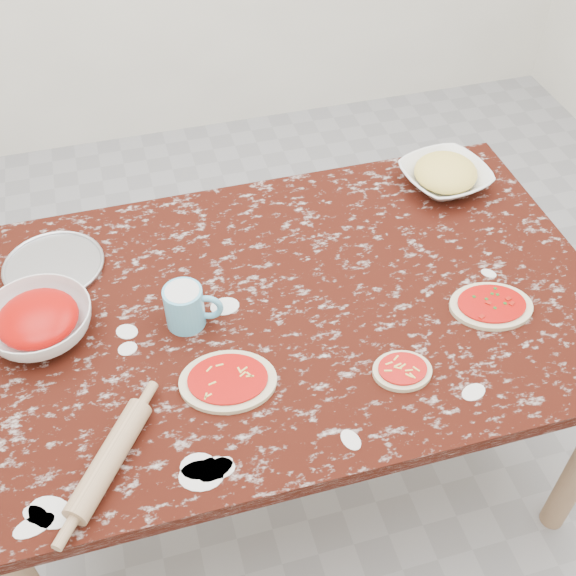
# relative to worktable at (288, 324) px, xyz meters

# --- Properties ---
(ground) EXTENTS (4.00, 4.00, 0.00)m
(ground) POSITION_rel_worktable_xyz_m (0.00, 0.00, -0.67)
(ground) COLOR gray
(worktable) EXTENTS (1.60, 1.00, 0.75)m
(worktable) POSITION_rel_worktable_xyz_m (0.00, 0.00, 0.00)
(worktable) COLOR black
(worktable) RESTS_ON ground
(pizza_tray) EXTENTS (0.26, 0.26, 0.01)m
(pizza_tray) POSITION_rel_worktable_xyz_m (-0.56, 0.28, 0.09)
(pizza_tray) COLOR #B2B2B7
(pizza_tray) RESTS_ON worktable
(sauce_bowl) EXTENTS (0.26, 0.26, 0.08)m
(sauce_bowl) POSITION_rel_worktable_xyz_m (-0.60, 0.06, 0.12)
(sauce_bowl) COLOR white
(sauce_bowl) RESTS_ON worktable
(cheese_bowl) EXTENTS (0.29, 0.29, 0.06)m
(cheese_bowl) POSITION_rel_worktable_xyz_m (0.57, 0.33, 0.11)
(cheese_bowl) COLOR white
(cheese_bowl) RESTS_ON worktable
(flour_mug) EXTENTS (0.14, 0.09, 0.11)m
(flour_mug) POSITION_rel_worktable_xyz_m (-0.25, -0.00, 0.14)
(flour_mug) COLOR #5DB9DD
(flour_mug) RESTS_ON worktable
(pizza_left) EXTENTS (0.25, 0.21, 0.02)m
(pizza_left) POSITION_rel_worktable_xyz_m (-0.20, -0.21, 0.09)
(pizza_left) COLOR beige
(pizza_left) RESTS_ON worktable
(pizza_mid) EXTENTS (0.15, 0.13, 0.02)m
(pizza_mid) POSITION_rel_worktable_xyz_m (0.19, -0.28, 0.09)
(pizza_mid) COLOR beige
(pizza_mid) RESTS_ON worktable
(pizza_right) EXTENTS (0.23, 0.19, 0.02)m
(pizza_right) POSITION_rel_worktable_xyz_m (0.48, -0.16, 0.09)
(pizza_right) COLOR beige
(pizza_right) RESTS_ON worktable
(rolling_pin) EXTENTS (0.20, 0.25, 0.05)m
(rolling_pin) POSITION_rel_worktable_xyz_m (-0.47, -0.35, 0.11)
(rolling_pin) COLOR tan
(rolling_pin) RESTS_ON worktable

